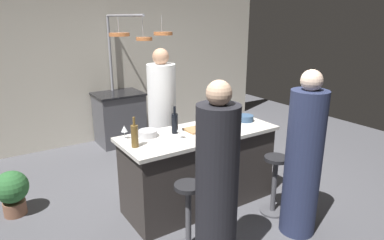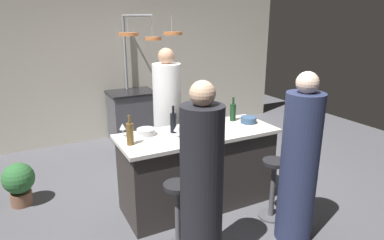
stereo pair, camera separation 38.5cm
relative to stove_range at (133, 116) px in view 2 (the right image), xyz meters
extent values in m
plane|color=#4C4C51|center=(0.00, -2.45, -0.45)|extent=(9.00, 9.00, 0.00)
cube|color=beige|center=(0.00, 0.40, 0.85)|extent=(6.40, 0.16, 2.60)
cube|color=#332D2B|center=(0.00, -2.45, -0.02)|extent=(1.72, 0.66, 0.86)
cube|color=beige|center=(0.00, -2.45, 0.43)|extent=(1.80, 0.72, 0.04)
cube|color=#47474C|center=(0.00, 0.00, -0.02)|extent=(0.76, 0.60, 0.86)
cube|color=black|center=(0.00, 0.00, 0.43)|extent=(0.80, 0.64, 0.03)
cylinder|color=white|center=(0.01, -1.57, 0.33)|extent=(0.37, 0.37, 1.56)
sphere|color=tan|center=(0.01, -1.57, 1.20)|extent=(0.21, 0.21, 0.21)
cylinder|color=#4C4C51|center=(-0.55, -3.07, -0.11)|extent=(0.06, 0.06, 0.62)
cylinder|color=black|center=(-0.55, -3.07, 0.21)|extent=(0.26, 0.26, 0.04)
cylinder|color=black|center=(-0.48, -3.41, 0.30)|extent=(0.36, 0.36, 1.49)
sphere|color=#D8AD8C|center=(-0.48, -3.41, 1.13)|extent=(0.20, 0.20, 0.20)
cylinder|color=#4C4C51|center=(0.59, -3.07, -0.43)|extent=(0.28, 0.28, 0.02)
cylinder|color=#4C4C51|center=(0.59, -3.07, -0.11)|extent=(0.06, 0.06, 0.62)
cylinder|color=black|center=(0.59, -3.07, 0.21)|extent=(0.26, 0.26, 0.04)
cylinder|color=#262D4C|center=(0.55, -3.45, 0.30)|extent=(0.35, 0.35, 1.49)
sphere|color=beige|center=(0.55, -3.45, 1.13)|extent=(0.20, 0.20, 0.20)
cylinder|color=gray|center=(0.00, 0.25, 0.63)|extent=(0.04, 0.04, 2.15)
cylinder|color=gray|center=(0.00, -0.44, 1.70)|extent=(0.04, 1.38, 0.04)
cylinder|color=#B26638|center=(-0.30, -0.99, 1.46)|extent=(0.28, 0.28, 0.04)
cylinder|color=gray|center=(-0.30, -0.98, 1.58)|extent=(0.01, 0.01, 0.24)
cylinder|color=#B26638|center=(0.05, -1.01, 1.39)|extent=(0.23, 0.23, 0.04)
cylinder|color=gray|center=(0.05, -0.98, 1.55)|extent=(0.01, 0.01, 0.31)
cylinder|color=#B26638|center=(0.35, -1.01, 1.46)|extent=(0.27, 0.27, 0.04)
cylinder|color=gray|center=(0.35, -0.98, 1.58)|extent=(0.01, 0.01, 0.25)
cylinder|color=brown|center=(-1.86, -1.51, -0.37)|extent=(0.24, 0.24, 0.16)
sphere|color=#2D6633|center=(-1.86, -1.51, -0.11)|extent=(0.36, 0.36, 0.36)
cube|color=#997047|center=(0.04, -2.39, 0.46)|extent=(0.32, 0.22, 0.02)
cylinder|color=#382319|center=(0.36, -2.25, 0.56)|extent=(0.05, 0.05, 0.21)
cylinder|color=brown|center=(-0.79, -2.48, 0.56)|extent=(0.07, 0.07, 0.22)
cylinder|color=brown|center=(-0.79, -2.48, 0.72)|extent=(0.03, 0.03, 0.08)
cylinder|color=#B78C8E|center=(-0.16, -2.69, 0.57)|extent=(0.07, 0.07, 0.23)
cylinder|color=#B78C8E|center=(-0.16, -2.69, 0.73)|extent=(0.03, 0.03, 0.08)
cylinder|color=black|center=(-0.25, -2.33, 0.56)|extent=(0.07, 0.07, 0.22)
cylinder|color=black|center=(-0.25, -2.33, 0.72)|extent=(0.03, 0.03, 0.08)
cylinder|color=#143319|center=(0.58, -2.26, 0.56)|extent=(0.07, 0.07, 0.21)
cylinder|color=#143319|center=(0.58, -2.26, 0.71)|extent=(0.03, 0.03, 0.08)
cylinder|color=silver|center=(-0.79, -2.21, 0.46)|extent=(0.06, 0.06, 0.01)
cylinder|color=silver|center=(-0.79, -2.21, 0.50)|extent=(0.01, 0.01, 0.07)
cone|color=silver|center=(-0.79, -2.21, 0.57)|extent=(0.07, 0.07, 0.06)
cylinder|color=silver|center=(-0.29, -2.52, 0.46)|extent=(0.06, 0.06, 0.01)
cylinder|color=silver|center=(-0.29, -2.52, 0.50)|extent=(0.01, 0.01, 0.07)
cone|color=silver|center=(-0.29, -2.52, 0.57)|extent=(0.07, 0.07, 0.06)
cylinder|color=#B7B7BC|center=(-0.55, -2.27, 0.49)|extent=(0.20, 0.20, 0.07)
cylinder|color=#334C6B|center=(0.70, -2.43, 0.49)|extent=(0.19, 0.19, 0.08)
camera|label=1|loc=(-2.02, -5.38, 1.69)|focal=31.54mm
camera|label=2|loc=(-1.69, -5.58, 1.69)|focal=31.54mm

